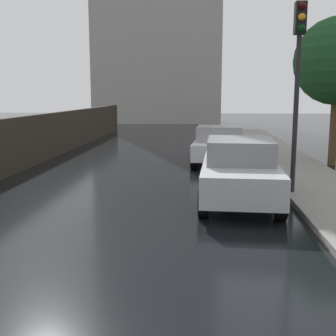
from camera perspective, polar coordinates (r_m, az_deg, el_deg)
The scene contains 3 objects.
car_silver_mid_road at distance 10.54m, azimuth 9.37°, elevation -0.31°, with size 1.98×4.21×1.53m.
car_white_far_ahead at distance 16.22m, azimuth 6.75°, elevation 3.01°, with size 2.11×3.93×1.44m.
traffic_light at distance 11.24m, azimuth 16.70°, elevation 12.98°, with size 0.26×0.39×4.60m.
Camera 1 is at (1.84, -1.26, 2.57)m, focal length 46.53 mm.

